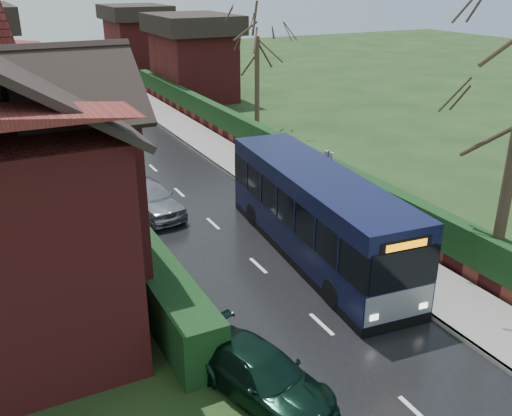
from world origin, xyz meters
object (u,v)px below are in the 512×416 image
car_silver (149,198)px  car_green (261,375)px  bus_stop_sign (328,177)px  bus (316,215)px

car_silver → car_green: car_silver is taller
car_silver → bus_stop_sign: bus_stop_sign is taller
bus → car_silver: bus is taller
bus → car_silver: bearing=128.4°
car_silver → car_green: bearing=-103.5°
car_silver → bus_stop_sign: 7.47m
bus → bus_stop_sign: (1.80, 2.04, 0.51)m
car_silver → bus_stop_sign: (5.96, -4.31, 1.32)m
car_green → bus: bearing=32.4°
bus → car_green: bus is taller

